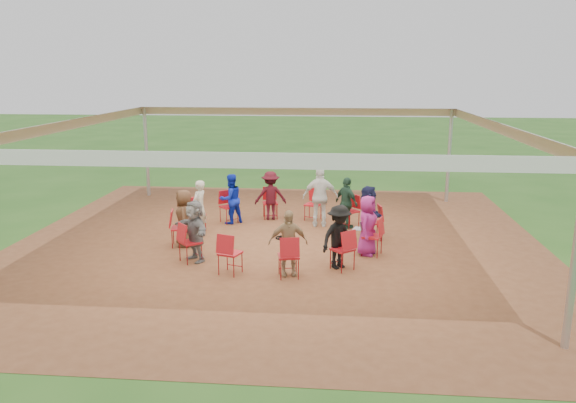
# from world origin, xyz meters

# --- Properties ---
(ground) EXTENTS (80.00, 80.00, 0.00)m
(ground) POSITION_xyz_m (0.00, 0.00, 0.00)
(ground) COLOR #2B5B1C
(ground) RESTS_ON ground
(dirt_patch) EXTENTS (13.00, 13.00, 0.00)m
(dirt_patch) POSITION_xyz_m (0.00, 0.00, 0.01)
(dirt_patch) COLOR brown
(dirt_patch) RESTS_ON ground
(tent) EXTENTS (10.33, 10.33, 3.00)m
(tent) POSITION_xyz_m (0.00, 0.00, 2.37)
(tent) COLOR #B2B2B7
(tent) RESTS_ON ground
(chair_0) EXTENTS (0.55, 0.54, 0.90)m
(chair_0) POSITION_xyz_m (2.27, -0.76, 0.45)
(chair_0) COLOR red
(chair_0) RESTS_ON ground
(chair_1) EXTENTS (0.51, 0.50, 0.90)m
(chair_1) POSITION_xyz_m (2.34, 0.48, 0.45)
(chair_1) COLOR red
(chair_1) RESTS_ON ground
(chair_2) EXTENTS (0.61, 0.61, 0.90)m
(chair_2) POSITION_xyz_m (1.79, 1.58, 0.45)
(chair_2) COLOR red
(chair_2) RESTS_ON ground
(chair_3) EXTENTS (0.54, 0.55, 0.90)m
(chair_3) POSITION_xyz_m (0.76, 2.27, 0.45)
(chair_3) COLOR red
(chair_3) RESTS_ON ground
(chair_4) EXTENTS (0.50, 0.51, 0.90)m
(chair_4) POSITION_xyz_m (-0.48, 2.34, 0.45)
(chair_4) COLOR red
(chair_4) RESTS_ON ground
(chair_5) EXTENTS (0.61, 0.61, 0.90)m
(chair_5) POSITION_xyz_m (-1.58, 1.79, 0.45)
(chair_5) COLOR red
(chair_5) RESTS_ON ground
(chair_6) EXTENTS (0.55, 0.54, 0.90)m
(chair_6) POSITION_xyz_m (-2.27, 0.76, 0.45)
(chair_6) COLOR red
(chair_6) RESTS_ON ground
(chair_7) EXTENTS (0.51, 0.50, 0.90)m
(chair_7) POSITION_xyz_m (-2.34, -0.48, 0.45)
(chair_7) COLOR red
(chair_7) RESTS_ON ground
(chair_8) EXTENTS (0.61, 0.61, 0.90)m
(chair_8) POSITION_xyz_m (-1.79, -1.58, 0.45)
(chair_8) COLOR red
(chair_8) RESTS_ON ground
(chair_9) EXTENTS (0.54, 0.55, 0.90)m
(chair_9) POSITION_xyz_m (-0.76, -2.27, 0.45)
(chair_9) COLOR red
(chair_9) RESTS_ON ground
(chair_10) EXTENTS (0.50, 0.51, 0.90)m
(chair_10) POSITION_xyz_m (0.48, -2.34, 0.45)
(chair_10) COLOR red
(chair_10) RESTS_ON ground
(chair_11) EXTENTS (0.61, 0.61, 0.90)m
(chair_11) POSITION_xyz_m (1.58, -1.79, 0.45)
(chair_11) COLOR red
(chair_11) RESTS_ON ground
(person_seated_0) EXTENTS (0.58, 0.77, 1.40)m
(person_seated_0) POSITION_xyz_m (2.15, -0.72, 0.70)
(person_seated_0) COLOR #992074
(person_seated_0) RESTS_ON ground
(person_seated_1) EXTENTS (0.73, 1.37, 1.40)m
(person_seated_1) POSITION_xyz_m (2.22, 0.45, 0.70)
(person_seated_1) COLOR #151838
(person_seated_1) RESTS_ON ground
(person_seated_2) EXTENTS (0.86, 0.89, 1.40)m
(person_seated_2) POSITION_xyz_m (1.70, 1.50, 0.70)
(person_seated_2) COLOR #224331
(person_seated_2) RESTS_ON ground
(person_seated_3) EXTENTS (0.97, 0.62, 1.40)m
(person_seated_3) POSITION_xyz_m (-0.45, 2.22, 0.70)
(person_seated_3) COLOR #3B0B14
(person_seated_3) RESTS_ON ground
(person_seated_4) EXTENTS (0.77, 0.74, 1.40)m
(person_seated_4) POSITION_xyz_m (-1.50, 1.70, 0.70)
(person_seated_4) COLOR #0E22B3
(person_seated_4) RESTS_ON ground
(person_seated_5) EXTENTS (0.48, 0.59, 1.40)m
(person_seated_5) POSITION_xyz_m (-2.15, 0.72, 0.70)
(person_seated_5) COLOR beige
(person_seated_5) RESTS_ON ground
(person_seated_6) EXTENTS (0.51, 0.74, 1.40)m
(person_seated_6) POSITION_xyz_m (-2.22, -0.45, 0.70)
(person_seated_6) COLOR #4F331F
(person_seated_6) RESTS_ON ground
(person_seated_7) EXTENTS (1.22, 1.29, 1.40)m
(person_seated_7) POSITION_xyz_m (-1.70, -1.50, 0.70)
(person_seated_7) COLOR slate
(person_seated_7) RESTS_ON ground
(person_seated_8) EXTENTS (0.89, 0.57, 1.40)m
(person_seated_8) POSITION_xyz_m (0.45, -2.22, 0.70)
(person_seated_8) COLOR tan
(person_seated_8) RESTS_ON ground
(person_seated_9) EXTENTS (0.97, 0.93, 1.40)m
(person_seated_9) POSITION_xyz_m (1.50, -1.70, 0.70)
(person_seated_9) COLOR black
(person_seated_9) RESTS_ON ground
(standing_person) EXTENTS (0.99, 0.55, 1.65)m
(standing_person) POSITION_xyz_m (0.99, 1.61, 0.83)
(standing_person) COLOR silver
(standing_person) RESTS_ON ground
(cable_coil) EXTENTS (0.45, 0.45, 0.03)m
(cable_coil) POSITION_xyz_m (0.08, 0.35, 0.02)
(cable_coil) COLOR black
(cable_coil) RESTS_ON ground
(laptop) EXTENTS (0.33, 0.37, 0.21)m
(laptop) POSITION_xyz_m (2.00, -0.67, 0.66)
(laptop) COLOR #B7B7BC
(laptop) RESTS_ON ground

